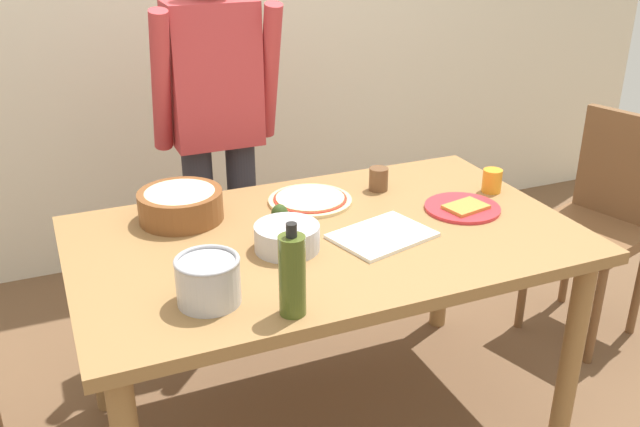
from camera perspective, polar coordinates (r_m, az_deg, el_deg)
ground at (r=2.67m, az=0.44°, el=-16.51°), size 8.00×8.00×0.00m
dining_table at (r=2.29m, az=0.49°, el=-3.70°), size 1.60×0.96×0.76m
person_cook at (r=2.81m, az=-8.41°, el=7.40°), size 0.49×0.25×1.62m
chair_wooden_right at (r=3.15m, az=21.94°, el=0.00°), size 0.50×0.50×0.95m
pizza_raw_on_board at (r=2.47m, az=-0.81°, el=1.12°), size 0.30×0.30×0.02m
plate_with_slice at (r=2.46m, az=11.54°, el=0.46°), size 0.26×0.26×0.02m
popcorn_bowl at (r=2.37m, az=-11.28°, el=0.90°), size 0.28×0.28×0.11m
mixing_bowl_steel at (r=2.13m, az=-2.70°, el=-1.95°), size 0.20×0.20×0.08m
olive_oil_bottle at (r=1.78m, az=-2.27°, el=-4.99°), size 0.07×0.07×0.26m
steel_pot at (r=1.87m, az=-9.08°, el=-5.36°), size 0.17×0.17×0.13m
cup_orange at (r=2.63m, az=13.81°, el=2.61°), size 0.07×0.07×0.08m
cup_small_brown at (r=2.58m, az=4.78°, el=2.81°), size 0.07×0.07×0.08m
cutting_board_white at (r=2.23m, az=5.08°, el=-1.79°), size 0.35×0.29×0.01m
avocado at (r=2.30m, az=-3.30°, el=-0.07°), size 0.06×0.06×0.07m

